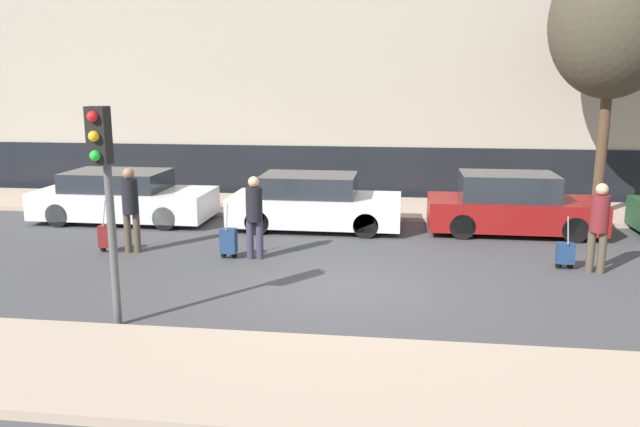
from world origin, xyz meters
TOP-DOWN VIEW (x-y plane):
  - ground_plane at (0.00, 0.00)m, footprint 80.00×80.00m
  - sidewalk_near at (0.00, -3.75)m, footprint 28.00×2.50m
  - sidewalk_far at (0.00, 7.00)m, footprint 28.00×3.00m
  - parked_car_0 at (-6.22, 4.64)m, footprint 4.56×1.91m
  - parked_car_1 at (-1.12, 4.46)m, footprint 4.21×1.80m
  - parked_car_2 at (3.68, 4.62)m, footprint 4.05×1.73m
  - pedestrian_left at (-4.67, 1.71)m, footprint 0.35×0.34m
  - trolley_left at (-5.22, 1.65)m, footprint 0.34×0.29m
  - pedestrian_center at (-1.94, 1.58)m, footprint 0.35×0.34m
  - trolley_center at (-2.49, 1.52)m, footprint 0.34×0.29m
  - pedestrian_right at (4.78, 1.50)m, footprint 0.34×0.34m
  - trolley_right at (4.25, 1.67)m, footprint 0.34×0.29m
  - traffic_light at (-3.15, -2.37)m, footprint 0.28×0.47m
  - parked_bicycle at (-1.17, 6.67)m, footprint 1.77×0.06m
  - bare_tree_near_crossing at (6.27, 6.70)m, footprint 3.19×3.19m

SIDE VIEW (x-z plane):
  - ground_plane at x=0.00m, z-range 0.00..0.00m
  - sidewalk_near at x=0.00m, z-range 0.00..0.12m
  - sidewalk_far at x=0.00m, z-range 0.00..0.12m
  - trolley_right at x=4.25m, z-range -0.21..0.85m
  - trolley_left at x=-5.22m, z-range -0.21..0.92m
  - trolley_center at x=-2.49m, z-range -0.21..0.96m
  - parked_bicycle at x=-1.17m, z-range 0.01..0.97m
  - parked_car_0 at x=-6.22m, z-range -0.03..1.30m
  - parked_car_1 at x=-1.12m, z-range -0.04..1.33m
  - parked_car_2 at x=3.68m, z-range -0.05..1.41m
  - pedestrian_center at x=-1.94m, z-range 0.12..1.85m
  - pedestrian_right at x=4.78m, z-range 0.12..1.86m
  - pedestrian_left at x=-4.67m, z-range 0.13..1.98m
  - traffic_light at x=-3.15m, z-range 0.71..3.98m
  - bare_tree_near_crossing at x=6.27m, z-range 1.62..8.57m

